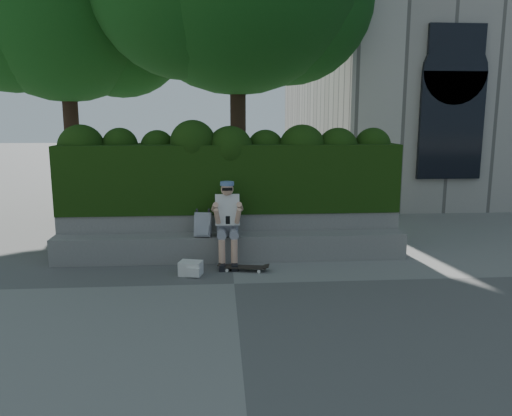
{
  "coord_description": "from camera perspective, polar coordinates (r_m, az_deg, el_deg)",
  "views": [
    {
      "loc": [
        -0.21,
        -7.05,
        2.45
      ],
      "look_at": [
        0.4,
        1.0,
        0.95
      ],
      "focal_mm": 35.0,
      "sensor_mm": 36.0,
      "label": 1
    }
  ],
  "objects": [
    {
      "name": "bench_ledge",
      "position": [
        8.59,
        -2.79,
        -4.49
      ],
      "size": [
        6.0,
        0.45,
        0.45
      ],
      "primitive_type": "cube",
      "color": "gray",
      "rests_on": "ground"
    },
    {
      "name": "planter_wall",
      "position": [
        9.02,
        -2.89,
        -2.79
      ],
      "size": [
        6.0,
        0.5,
        0.75
      ],
      "primitive_type": "cube",
      "color": "gray",
      "rests_on": "ground"
    },
    {
      "name": "hedge",
      "position": [
        9.07,
        -2.98,
        3.54
      ],
      "size": [
        6.0,
        1.0,
        1.2
      ],
      "primitive_type": "cube",
      "color": "black",
      "rests_on": "planter_wall"
    },
    {
      "name": "skateboard",
      "position": [
        8.02,
        -1.44,
        -6.78
      ],
      "size": [
        0.75,
        0.31,
        0.08
      ],
      "rotation": [
        0.0,
        0.0,
        -0.19
      ],
      "color": "black",
      "rests_on": "ground"
    },
    {
      "name": "ground",
      "position": [
        7.46,
        -2.52,
        -8.64
      ],
      "size": [
        80.0,
        80.0,
        0.0
      ],
      "primitive_type": "plane",
      "color": "slate",
      "rests_on": "ground"
    },
    {
      "name": "person",
      "position": [
        8.29,
        -3.28,
        -1.3
      ],
      "size": [
        0.4,
        0.76,
        1.38
      ],
      "color": "gray",
      "rests_on": "ground"
    },
    {
      "name": "backpack_plaid",
      "position": [
        8.4,
        -6.06,
        -1.89
      ],
      "size": [
        0.3,
        0.2,
        0.41
      ],
      "primitive_type": "cube",
      "rotation": [
        0.0,
        0.0,
        -0.2
      ],
      "color": "silver",
      "rests_on": "bench_ledge"
    },
    {
      "name": "backpack_ground",
      "position": [
        7.88,
        -7.47,
        -6.84
      ],
      "size": [
        0.39,
        0.32,
        0.22
      ],
      "primitive_type": "cube",
      "rotation": [
        0.0,
        0.0,
        -0.27
      ],
      "color": "silver",
      "rests_on": "ground"
    }
  ]
}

